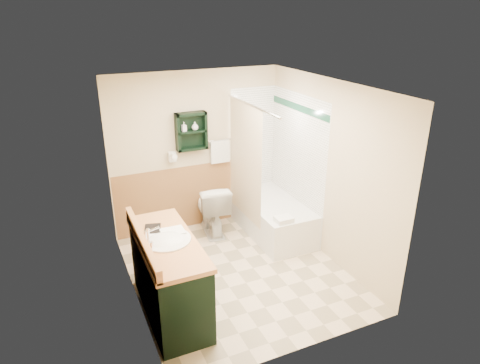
% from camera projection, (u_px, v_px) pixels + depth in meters
% --- Properties ---
extents(floor, '(3.00, 3.00, 0.00)m').
position_uv_depth(floor, '(238.00, 272.00, 5.57)').
color(floor, beige).
rests_on(floor, ground).
extents(back_wall, '(2.60, 0.04, 2.40)m').
position_uv_depth(back_wall, '(196.00, 151.00, 6.40)').
color(back_wall, beige).
rests_on(back_wall, ground).
extents(left_wall, '(0.04, 3.00, 2.40)m').
position_uv_depth(left_wall, '(126.00, 207.00, 4.61)').
color(left_wall, beige).
rests_on(left_wall, ground).
extents(right_wall, '(0.04, 3.00, 2.40)m').
position_uv_depth(right_wall, '(329.00, 171.00, 5.62)').
color(right_wall, beige).
rests_on(right_wall, ground).
extents(ceiling, '(2.60, 3.00, 0.04)m').
position_uv_depth(ceiling, '(237.00, 84.00, 4.65)').
color(ceiling, white).
rests_on(ceiling, back_wall).
extents(wainscot_left, '(2.98, 2.98, 1.00)m').
position_uv_depth(wainscot_left, '(135.00, 262.00, 4.89)').
color(wainscot_left, '#AC7B45').
rests_on(wainscot_left, left_wall).
extents(wainscot_back, '(2.58, 2.58, 1.00)m').
position_uv_depth(wainscot_back, '(199.00, 195.00, 6.63)').
color(wainscot_back, '#AC7B45').
rests_on(wainscot_back, back_wall).
extents(mirror_frame, '(1.30, 1.30, 1.00)m').
position_uv_depth(mirror_frame, '(139.00, 200.00, 4.06)').
color(mirror_frame, olive).
rests_on(mirror_frame, left_wall).
extents(mirror_glass, '(1.20, 1.20, 0.90)m').
position_uv_depth(mirror_glass, '(139.00, 200.00, 4.06)').
color(mirror_glass, white).
rests_on(mirror_glass, left_wall).
extents(tile_right, '(1.50, 1.50, 2.10)m').
position_uv_depth(tile_right, '(296.00, 165.00, 6.29)').
color(tile_right, white).
rests_on(tile_right, right_wall).
extents(tile_back, '(0.95, 0.95, 2.10)m').
position_uv_depth(tile_back, '(259.00, 153.00, 6.81)').
color(tile_back, white).
rests_on(tile_back, back_wall).
extents(tile_accent, '(1.50, 1.50, 0.10)m').
position_uv_depth(tile_accent, '(299.00, 108.00, 5.97)').
color(tile_accent, '#13442E').
rests_on(tile_accent, right_wall).
extents(wall_shelf, '(0.45, 0.15, 0.55)m').
position_uv_depth(wall_shelf, '(191.00, 131.00, 6.13)').
color(wall_shelf, black).
rests_on(wall_shelf, back_wall).
extents(hair_dryer, '(0.10, 0.24, 0.18)m').
position_uv_depth(hair_dryer, '(172.00, 157.00, 6.17)').
color(hair_dryer, white).
rests_on(hair_dryer, back_wall).
extents(towel_bar, '(0.40, 0.06, 0.40)m').
position_uv_depth(towel_bar, '(220.00, 140.00, 6.42)').
color(towel_bar, white).
rests_on(towel_bar, back_wall).
extents(curtain_rod, '(0.03, 1.60, 0.03)m').
position_uv_depth(curtain_rod, '(251.00, 105.00, 5.65)').
color(curtain_rod, silver).
rests_on(curtain_rod, back_wall).
extents(shower_curtain, '(1.05, 1.05, 1.70)m').
position_uv_depth(shower_curtain, '(245.00, 162.00, 6.12)').
color(shower_curtain, beige).
rests_on(shower_curtain, curtain_rod).
extents(vanity, '(0.59, 1.45, 0.92)m').
position_uv_depth(vanity, '(169.00, 277.00, 4.69)').
color(vanity, black).
rests_on(vanity, ground).
extents(bathtub, '(0.77, 1.50, 0.51)m').
position_uv_depth(bathtub, '(273.00, 217.00, 6.47)').
color(bathtub, white).
rests_on(bathtub, ground).
extents(toilet, '(0.54, 0.85, 0.78)m').
position_uv_depth(toilet, '(212.00, 208.00, 6.44)').
color(toilet, white).
rests_on(toilet, ground).
extents(counter_towel, '(0.25, 0.20, 0.04)m').
position_uv_depth(counter_towel, '(173.00, 232.00, 4.64)').
color(counter_towel, white).
rests_on(counter_towel, vanity).
extents(vanity_book, '(0.18, 0.07, 0.24)m').
position_uv_depth(vanity_book, '(144.00, 221.00, 4.67)').
color(vanity_book, black).
rests_on(vanity_book, vanity).
extents(tub_towel, '(0.23, 0.19, 0.07)m').
position_uv_depth(tub_towel, '(284.00, 219.00, 5.76)').
color(tub_towel, white).
rests_on(tub_towel, bathtub).
extents(soap_bottle_a, '(0.08, 0.14, 0.06)m').
position_uv_depth(soap_bottle_a, '(184.00, 129.00, 6.07)').
color(soap_bottle_a, white).
rests_on(soap_bottle_a, wall_shelf).
extents(soap_bottle_b, '(0.11, 0.13, 0.09)m').
position_uv_depth(soap_bottle_b, '(195.00, 127.00, 6.12)').
color(soap_bottle_b, white).
rests_on(soap_bottle_b, wall_shelf).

